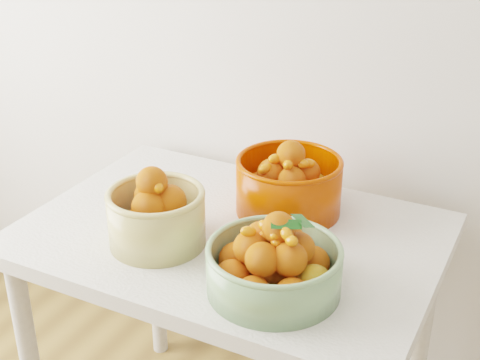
# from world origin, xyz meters

# --- Properties ---
(table) EXTENTS (1.00, 0.70, 0.75)m
(table) POSITION_xyz_m (-0.31, 1.60, 0.65)
(table) COLOR silver
(table) RESTS_ON ground
(bowl_cream) EXTENTS (0.30, 0.30, 0.20)m
(bowl_cream) POSITION_xyz_m (-0.43, 1.47, 0.83)
(bowl_cream) COLOR tan
(bowl_cream) RESTS_ON table
(bowl_green) EXTENTS (0.31, 0.31, 0.18)m
(bowl_green) POSITION_xyz_m (-0.11, 1.42, 0.81)
(bowl_green) COLOR gray
(bowl_green) RESTS_ON table
(bowl_orange) EXTENTS (0.33, 0.33, 0.19)m
(bowl_orange) POSITION_xyz_m (-0.22, 1.76, 0.83)
(bowl_orange) COLOR #C12B00
(bowl_orange) RESTS_ON table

